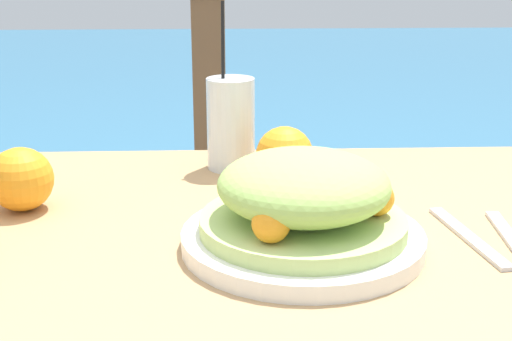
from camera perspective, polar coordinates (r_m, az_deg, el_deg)
patio_table at (r=0.90m, az=-4.58°, el=-11.57°), size 1.12×0.71×0.76m
railing_fence at (r=1.56m, az=-3.75°, el=7.30°), size 2.80×0.08×1.07m
sea_backdrop at (r=4.13m, az=-2.83°, el=5.35°), size 12.00×4.00×0.40m
salad_plate at (r=0.79m, az=3.80°, el=-3.02°), size 0.27×0.27×0.11m
drink_glass at (r=1.07m, az=-2.03°, el=3.78°), size 0.07×0.07×0.25m
fork at (r=0.87m, az=16.60°, el=-5.09°), size 0.04×0.18×0.00m
orange_near_basket at (r=0.96m, az=-18.28°, el=-0.67°), size 0.08×0.08×0.08m
orange_near_glass at (r=1.01m, az=2.30°, el=1.24°), size 0.08×0.08×0.08m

